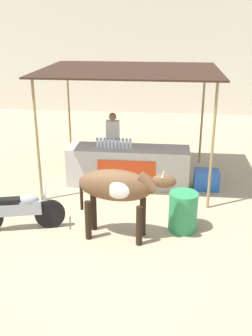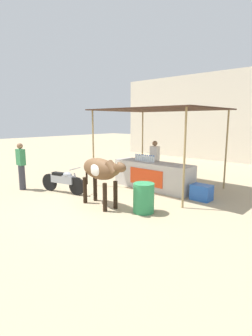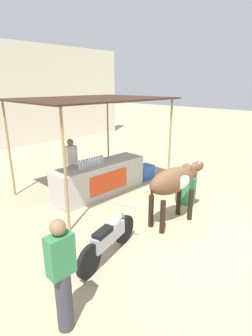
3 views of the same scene
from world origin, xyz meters
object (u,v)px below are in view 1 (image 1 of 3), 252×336
at_px(cooler_box, 206,180).
at_px(water_barrel, 183,212).
at_px(vendor_behind_counter, 113,142).
at_px(motorcycle_parked, 20,210).
at_px(stall_counter, 128,166).
at_px(cow, 119,188).

bearing_deg(cooler_box, water_barrel, -107.07).
relative_size(vendor_behind_counter, motorcycle_parked, 0.93).
height_order(stall_counter, cooler_box, stall_counter).
distance_m(cow, motorcycle_parked, 2.07).
height_order(stall_counter, cow, cow).
bearing_deg(water_barrel, vendor_behind_counter, 121.57).
height_order(cow, motorcycle_parked, cow).
bearing_deg(stall_counter, motorcycle_parked, -127.09).
relative_size(vendor_behind_counter, cow, 0.89).
relative_size(water_barrel, cow, 0.43).
bearing_deg(cow, motorcycle_parked, 177.58).
xyz_separation_m(water_barrel, motorcycle_parked, (-3.19, -0.34, 0.03)).
bearing_deg(water_barrel, motorcycle_parked, -173.96).
bearing_deg(cooler_box, motorcycle_parked, -147.90).
bearing_deg(cooler_box, stall_counter, 177.13).
xyz_separation_m(cow, motorcycle_parked, (-1.98, 0.08, -0.61)).
relative_size(water_barrel, motorcycle_parked, 0.45).
bearing_deg(motorcycle_parked, vendor_behind_counter, 66.65).
bearing_deg(motorcycle_parked, water_barrel, 6.04).
relative_size(stall_counter, cow, 1.63).
bearing_deg(cooler_box, cow, -126.68).
xyz_separation_m(vendor_behind_counter, cooler_box, (2.42, -0.85, -0.61)).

